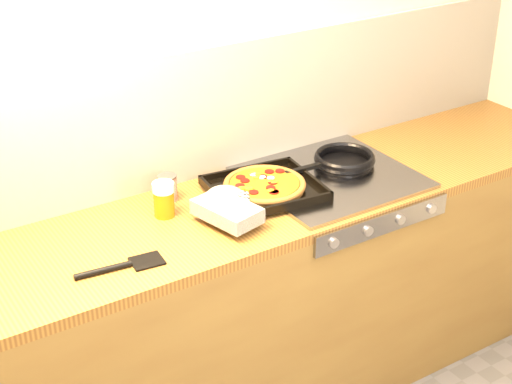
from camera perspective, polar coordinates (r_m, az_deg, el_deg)
room_shell at (r=2.89m, az=-4.98°, el=5.41°), size 3.20×3.20×3.20m
counter_run at (r=3.01m, az=-1.82°, el=-8.81°), size 3.20×0.62×0.90m
stovetop at (r=2.99m, az=5.46°, el=1.04°), size 0.60×0.56×0.02m
pizza_on_tray at (r=2.79m, az=-0.19°, el=0.01°), size 0.53×0.43×0.07m
frying_pan at (r=3.06m, az=6.38°, el=2.32°), size 0.40×0.24×0.04m
tomato_can at (r=2.82m, az=-6.45°, el=0.31°), size 0.09×0.09×0.10m
juice_glass at (r=2.71m, az=-6.72°, el=-0.52°), size 0.10×0.10×0.13m
wooden_spoon at (r=3.00m, az=-0.03°, el=1.39°), size 0.30×0.10×0.02m
black_spatula at (r=2.47m, az=-9.75°, el=-5.35°), size 0.29×0.10×0.02m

